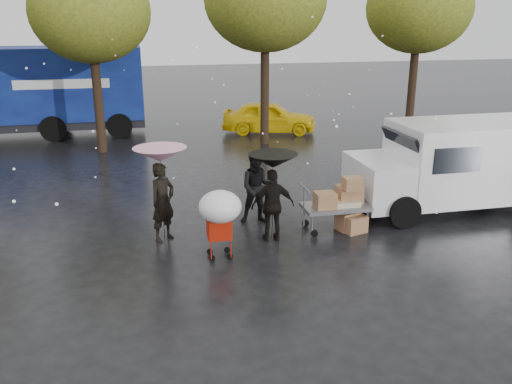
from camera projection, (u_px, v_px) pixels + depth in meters
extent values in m
plane|color=black|center=(261.00, 258.00, 10.97)|extent=(90.00, 90.00, 0.00)
imported|color=black|center=(163.00, 202.00, 11.61)|extent=(0.75, 0.72, 1.73)
imported|color=black|center=(258.00, 188.00, 12.59)|extent=(0.92, 0.77, 1.71)
imported|color=black|center=(273.00, 205.00, 11.59)|extent=(0.94, 0.40, 1.60)
cylinder|color=#4C4C4C|center=(163.00, 198.00, 11.58)|extent=(0.02, 0.02, 1.91)
cone|color=#CC548A|center=(160.00, 155.00, 11.28)|extent=(1.13, 1.13, 0.30)
sphere|color=#4C4C4C|center=(160.00, 153.00, 11.27)|extent=(0.06, 0.06, 0.06)
cylinder|color=#4C4C4C|center=(273.00, 201.00, 11.56)|extent=(0.02, 0.02, 1.79)
cone|color=black|center=(273.00, 161.00, 11.29)|extent=(1.05, 1.05, 0.30)
sphere|color=#4C4C4C|center=(273.00, 159.00, 11.28)|extent=(0.06, 0.06, 0.06)
cube|color=slate|center=(336.00, 207.00, 12.26)|extent=(1.50, 0.80, 0.08)
cylinder|color=slate|center=(304.00, 199.00, 12.02)|extent=(0.04, 0.04, 0.60)
cube|color=brown|center=(349.00, 194.00, 12.35)|extent=(0.55, 0.45, 0.40)
cube|color=brown|center=(325.00, 200.00, 12.04)|extent=(0.45, 0.40, 0.35)
cube|color=brown|center=(352.00, 183.00, 12.00)|extent=(0.40, 0.35, 0.28)
cube|color=tan|center=(338.00, 202.00, 12.24)|extent=(0.90, 0.55, 0.12)
cylinder|color=black|center=(314.00, 233.00, 11.98)|extent=(0.16, 0.05, 0.16)
cylinder|color=black|center=(305.00, 223.00, 12.58)|extent=(0.16, 0.05, 0.16)
cylinder|color=black|center=(365.00, 229.00, 12.23)|extent=(0.16, 0.05, 0.16)
cylinder|color=black|center=(354.00, 219.00, 12.83)|extent=(0.16, 0.05, 0.16)
cube|color=red|center=(219.00, 227.00, 10.82)|extent=(0.47, 0.41, 0.45)
cylinder|color=red|center=(220.00, 213.00, 10.52)|extent=(0.42, 0.02, 0.02)
cylinder|color=#4C4C4C|center=(220.00, 216.00, 10.55)|extent=(0.02, 0.02, 0.60)
ellipsoid|color=white|center=(220.00, 207.00, 10.48)|extent=(0.84, 0.84, 0.63)
cylinder|color=black|center=(212.00, 258.00, 10.81)|extent=(0.12, 0.04, 0.12)
cylinder|color=black|center=(210.00, 252.00, 11.11)|extent=(0.12, 0.04, 0.12)
cylinder|color=black|center=(230.00, 256.00, 10.89)|extent=(0.12, 0.04, 0.12)
cylinder|color=black|center=(227.00, 250.00, 11.18)|extent=(0.12, 0.04, 0.12)
cube|color=white|center=(469.00, 159.00, 13.52)|extent=(3.80, 2.00, 1.90)
cube|color=white|center=(379.00, 181.00, 13.14)|extent=(1.20, 1.95, 1.10)
cube|color=black|center=(403.00, 146.00, 12.99)|extent=(0.37, 1.70, 0.67)
cube|color=slate|center=(357.00, 198.00, 13.15)|extent=(0.12, 1.90, 0.25)
cylinder|color=black|center=(404.00, 212.00, 12.45)|extent=(0.76, 0.28, 0.76)
cylinder|color=black|center=(369.00, 187.00, 14.21)|extent=(0.76, 0.28, 0.76)
cylinder|color=black|center=(481.00, 179.00, 14.90)|extent=(0.76, 0.28, 0.76)
cube|color=#0B125A|center=(65.00, 83.00, 21.65)|extent=(6.00, 2.50, 2.80)
cube|color=black|center=(44.00, 122.00, 21.92)|extent=(8.00, 2.30, 0.35)
cube|color=white|center=(62.00, 84.00, 20.45)|extent=(3.50, 0.03, 0.35)
cylinder|color=black|center=(120.00, 126.00, 21.50)|extent=(1.00, 0.30, 1.00)
cylinder|color=black|center=(120.00, 116.00, 23.63)|extent=(1.00, 0.30, 1.00)
cube|color=brown|center=(348.00, 220.00, 12.36)|extent=(0.57, 0.50, 0.44)
cube|color=brown|center=(354.00, 224.00, 12.22)|extent=(0.58, 0.51, 0.39)
imported|color=yellow|center=(269.00, 117.00, 22.44)|extent=(4.14, 2.52, 1.32)
cylinder|color=black|center=(97.00, 89.00, 18.81)|extent=(0.32, 0.32, 4.48)
ellipsoid|color=#425217|center=(90.00, 11.00, 18.01)|extent=(4.00, 4.00, 3.40)
cylinder|color=black|center=(265.00, 79.00, 20.00)|extent=(0.32, 0.32, 4.90)
cylinder|color=black|center=(413.00, 78.00, 21.30)|extent=(0.32, 0.32, 4.62)
ellipsoid|color=#425217|center=(419.00, 8.00, 20.48)|extent=(4.00, 4.00, 3.40)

